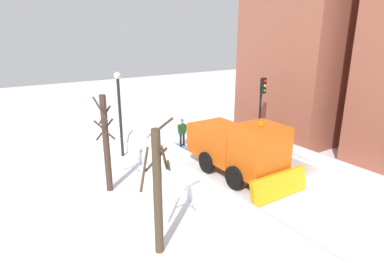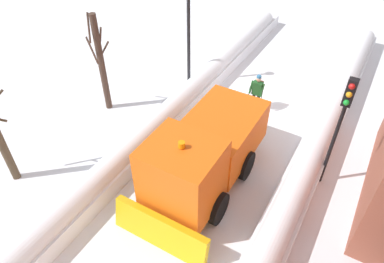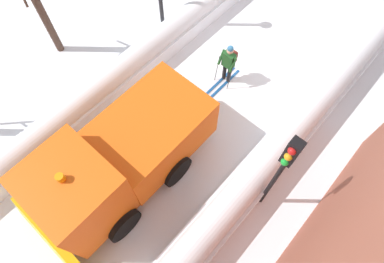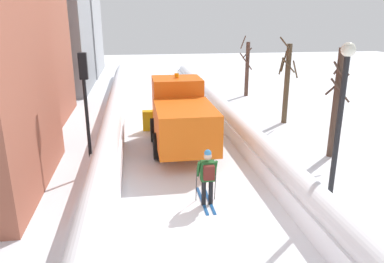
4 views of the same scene
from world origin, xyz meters
TOP-DOWN VIEW (x-y plane):
  - ground_plane at (0.00, 10.00)m, footprint 80.00×80.00m
  - snowbank_left at (-2.99, 10.00)m, footprint 1.10×36.00m
  - snowbank_right at (2.99, 10.00)m, footprint 1.10×36.00m
  - plow_truck at (0.06, 6.57)m, footprint 3.20×5.98m
  - skier at (0.20, 1.39)m, footprint 0.62×1.80m
  - traffic_light_pole at (-3.55, 4.39)m, footprint 0.28×0.42m
  - street_lamp at (3.98, 0.92)m, footprint 0.40×0.40m
  - bare_tree_near at (6.07, 4.63)m, footprint 0.97×0.86m
  - bare_tree_mid at (6.16, 9.71)m, footprint 1.28×1.45m

SIDE VIEW (x-z plane):
  - ground_plane at x=0.00m, z-range 0.00..0.00m
  - snowbank_right at x=2.99m, z-range -0.05..1.06m
  - snowbank_left at x=-2.99m, z-range -0.04..1.23m
  - skier at x=0.20m, z-range 0.10..1.91m
  - plow_truck at x=0.06m, z-range -0.08..3.04m
  - bare_tree_mid at x=6.16m, z-range -0.05..4.54m
  - bare_tree_near at x=6.07m, z-range 0.08..4.51m
  - traffic_light_pole at x=-3.55m, z-range 0.89..5.28m
  - street_lamp at x=3.98m, z-range 0.68..5.56m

